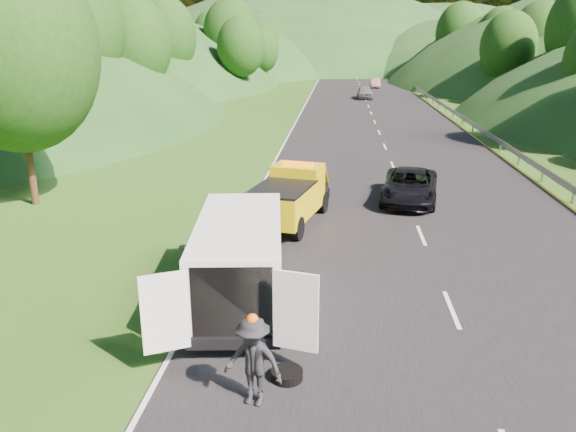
# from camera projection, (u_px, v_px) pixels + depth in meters

# --- Properties ---
(ground) EXTENTS (320.00, 320.00, 0.00)m
(ground) POSITION_uv_depth(u_px,v_px,m) (340.00, 276.00, 17.28)
(ground) COLOR #38661E
(ground) RESTS_ON ground
(road_surface) EXTENTS (14.00, 200.00, 0.02)m
(road_surface) POSITION_uv_depth(u_px,v_px,m) (371.00, 113.00, 55.00)
(road_surface) COLOR black
(road_surface) RESTS_ON ground
(guardrail) EXTENTS (0.06, 140.00, 1.52)m
(guardrail) POSITION_uv_depth(u_px,v_px,m) (428.00, 101.00, 66.25)
(guardrail) COLOR gray
(guardrail) RESTS_ON ground
(tree_line_left) EXTENTS (14.00, 140.00, 14.00)m
(tree_line_left) POSITION_uv_depth(u_px,v_px,m) (200.00, 93.00, 75.87)
(tree_line_left) COLOR #2B4E17
(tree_line_left) RESTS_ON ground
(tree_line_right) EXTENTS (14.00, 140.00, 14.00)m
(tree_line_right) POSITION_uv_depth(u_px,v_px,m) (519.00, 96.00, 72.29)
(tree_line_right) COLOR #2B4E17
(tree_line_right) RESTS_ON ground
(hills_backdrop) EXTENTS (201.00, 288.60, 44.00)m
(hills_backdrop) POSITION_uv_depth(u_px,v_px,m) (366.00, 67.00, 144.63)
(hills_backdrop) COLOR #2D5B23
(hills_backdrop) RESTS_ON ground
(tow_truck) EXTENTS (3.05, 5.56, 2.26)m
(tow_truck) POSITION_uv_depth(u_px,v_px,m) (290.00, 196.00, 21.96)
(tow_truck) COLOR black
(tow_truck) RESTS_ON ground
(white_van) EXTENTS (3.73, 7.10, 2.43)m
(white_van) POSITION_uv_depth(u_px,v_px,m) (240.00, 256.00, 15.15)
(white_van) COLOR black
(white_van) RESTS_ON ground
(woman) EXTENTS (0.56, 0.70, 1.73)m
(woman) POSITION_uv_depth(u_px,v_px,m) (224.00, 259.00, 18.63)
(woman) COLOR white
(woman) RESTS_ON ground
(child) EXTENTS (0.56, 0.47, 1.04)m
(child) POSITION_uv_depth(u_px,v_px,m) (255.00, 272.00, 17.62)
(child) COLOR tan
(child) RESTS_ON ground
(worker) EXTENTS (1.35, 0.98, 1.89)m
(worker) POSITION_uv_depth(u_px,v_px,m) (254.00, 404.00, 11.25)
(worker) COLOR black
(worker) RESTS_ON ground
(suitcase) EXTENTS (0.35, 0.21, 0.55)m
(suitcase) POSITION_uv_depth(u_px,v_px,m) (185.00, 254.00, 18.33)
(suitcase) COLOR #66694F
(suitcase) RESTS_ON ground
(spare_tire) EXTENTS (0.69, 0.69, 0.20)m
(spare_tire) POSITION_uv_depth(u_px,v_px,m) (287.00, 379.00, 12.04)
(spare_tire) COLOR black
(spare_tire) RESTS_ON ground
(passing_suv) EXTENTS (3.15, 5.39, 1.41)m
(passing_suv) POSITION_uv_depth(u_px,v_px,m) (409.00, 201.00, 25.21)
(passing_suv) COLOR black
(passing_suv) RESTS_ON ground
(dist_car_a) EXTENTS (1.83, 4.56, 1.55)m
(dist_car_a) POSITION_uv_depth(u_px,v_px,m) (365.00, 99.00, 68.27)
(dist_car_a) COLOR #57575D
(dist_car_a) RESTS_ON ground
(dist_car_b) EXTENTS (1.42, 4.08, 1.35)m
(dist_car_b) POSITION_uv_depth(u_px,v_px,m) (375.00, 88.00, 83.71)
(dist_car_b) COLOR #805558
(dist_car_b) RESTS_ON ground
(dist_car_c) EXTENTS (2.06, 5.07, 1.47)m
(dist_car_c) POSITION_uv_depth(u_px,v_px,m) (357.00, 77.00, 107.88)
(dist_car_c) COLOR #8D465A
(dist_car_c) RESTS_ON ground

